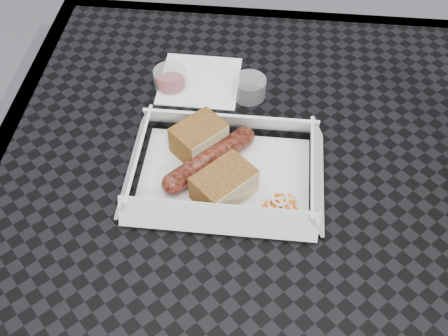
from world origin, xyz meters
name	(u,v)px	position (x,y,z in m)	size (l,w,h in m)	color
patio_table	(275,221)	(0.00, 0.00, 0.67)	(0.80, 0.80, 0.74)	black
food_tray	(225,176)	(-0.07, 0.01, 0.75)	(0.22, 0.15, 0.00)	white
bratwurst	(210,159)	(-0.09, 0.02, 0.76)	(0.11, 0.12, 0.03)	maroon
bread_near	(199,138)	(-0.11, 0.05, 0.77)	(0.07, 0.05, 0.04)	olive
bread_far	(224,184)	(-0.07, -0.02, 0.77)	(0.07, 0.05, 0.04)	olive
veg_garnish	(279,208)	(0.00, -0.04, 0.75)	(0.03, 0.03, 0.00)	#EC5B0A
napkin	(200,81)	(-0.13, 0.20, 0.75)	(0.12, 0.12, 0.00)	white
condiment_cup_sauce	(170,79)	(-0.17, 0.18, 0.76)	(0.05, 0.05, 0.03)	maroon
condiment_cup_empty	(249,88)	(-0.05, 0.17, 0.76)	(0.05, 0.05, 0.03)	silver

